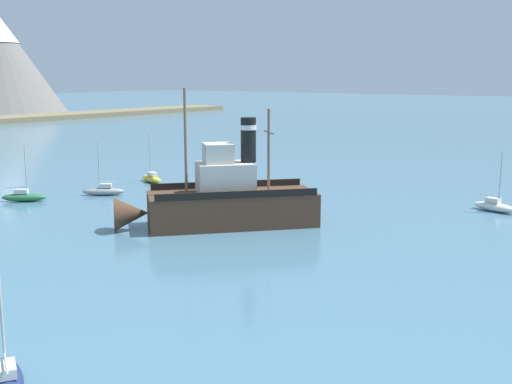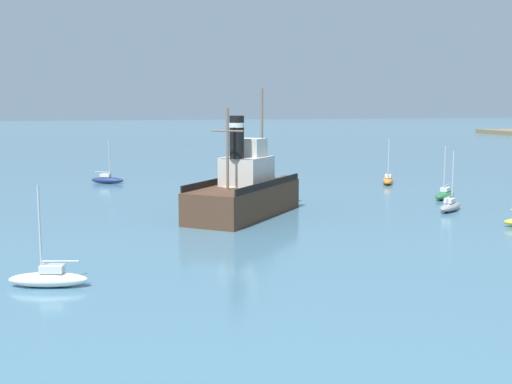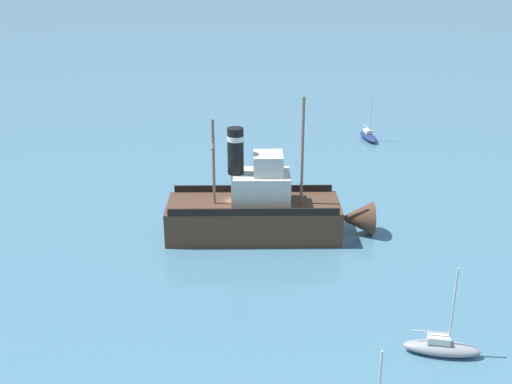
% 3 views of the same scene
% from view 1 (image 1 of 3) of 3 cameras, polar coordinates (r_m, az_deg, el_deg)
% --- Properties ---
extents(ground_plane, '(600.00, 600.00, 0.00)m').
position_cam_1_polar(ground_plane, '(46.42, -1.58, -3.06)').
color(ground_plane, '#477289').
extents(old_tugboat, '(13.15, 11.92, 9.90)m').
position_cam_1_polar(old_tugboat, '(46.27, -2.87, -0.79)').
color(old_tugboat, '#4C3323').
rests_on(old_tugboat, ground).
extents(sailboat_white, '(2.05, 3.96, 4.90)m').
position_cam_1_polar(sailboat_white, '(54.80, 20.48, -1.18)').
color(sailboat_white, white).
rests_on(sailboat_white, ground).
extents(sailboat_navy, '(2.80, 3.86, 4.90)m').
position_cam_1_polar(sailboat_navy, '(24.62, -21.29, -15.26)').
color(sailboat_navy, navy).
rests_on(sailboat_navy, ground).
extents(sailboat_yellow, '(2.30, 3.95, 4.90)m').
position_cam_1_polar(sailboat_yellow, '(66.10, -9.26, 1.23)').
color(sailboat_yellow, gold).
rests_on(sailboat_yellow, ground).
extents(sailboat_grey, '(3.25, 3.64, 4.90)m').
position_cam_1_polar(sailboat_grey, '(59.84, -13.40, 0.13)').
color(sailboat_grey, gray).
rests_on(sailboat_grey, ground).
extents(sailboat_green, '(3.26, 3.64, 4.90)m').
position_cam_1_polar(sailboat_green, '(58.87, -19.93, -0.38)').
color(sailboat_green, '#286B3D').
rests_on(sailboat_green, ground).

